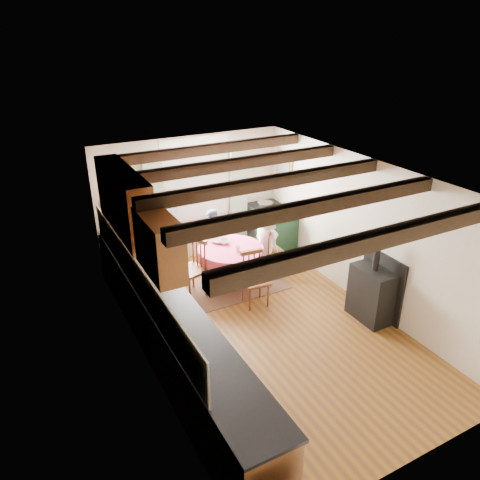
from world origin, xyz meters
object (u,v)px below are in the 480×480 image
dining_table (231,266)px  cast_iron_stove (373,280)px  aga_range (271,229)px  cup (238,248)px  chair_left (191,268)px  child_far (212,239)px  chair_near (255,280)px  chair_right (272,249)px  child_right (266,242)px

dining_table → cast_iron_stove: size_ratio=0.85×
aga_range → cup: 1.59m
cast_iron_stove → cup: (-1.36, 1.83, 0.06)m
dining_table → chair_left: chair_left is taller
child_far → cup: 0.84m
chair_near → cast_iron_stove: cast_iron_stove is taller
chair_near → child_far: child_far is taller
chair_right → cast_iron_stove: (0.54, -2.04, 0.23)m
child_far → chair_right: bearing=135.7°
chair_near → child_far: bearing=99.2°
chair_right → cup: size_ratio=8.35×
chair_near → cast_iron_stove: 1.83m
aga_range → chair_near: bearing=-128.5°
chair_near → chair_left: (-0.81, 0.74, 0.06)m
child_right → chair_left: bearing=87.4°
chair_left → cast_iron_stove: size_ratio=0.77×
cast_iron_stove → child_right: size_ratio=1.10×
aga_range → child_right: child_right is taller
chair_left → child_far: size_ratio=0.87×
child_right → chair_near: bearing=132.8°
chair_near → child_far: size_ratio=0.77×
chair_left → child_right: (1.54, 0.13, 0.09)m
child_far → child_right: 1.01m
child_right → aga_range: bearing=-44.4°
dining_table → chair_left: size_ratio=1.10×
cup → child_right: bearing=17.7°
cup → chair_right: bearing=14.4°
dining_table → child_right: 0.81m
aga_range → chair_left: bearing=-157.7°
chair_near → chair_right: bearing=51.2°
cup → chair_left: bearing=173.6°
dining_table → child_right: size_ratio=0.94×
chair_near → chair_right: 1.20m
chair_near → cast_iron_stove: size_ratio=0.68×
chair_near → aga_range: 2.04m
child_right → cup: bearing=100.2°
aga_range → chair_right: bearing=-120.3°
chair_left → child_right: size_ratio=0.85×
child_right → chair_right: bearing=-104.2°
dining_table → child_far: 0.71m
chair_right → aga_range: size_ratio=0.87×
chair_near → chair_right: chair_near is taller
chair_near → chair_left: size_ratio=0.89×
chair_near → child_right: size_ratio=0.75×
dining_table → chair_near: size_ratio=1.24×
cup → chair_near: bearing=-91.9°
dining_table → cast_iron_stove: (1.41, -1.99, 0.33)m
aga_range → child_right: (-0.54, -0.72, 0.14)m
cup → cast_iron_stove: bearing=-53.4°
dining_table → cast_iron_stove: cast_iron_stove is taller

